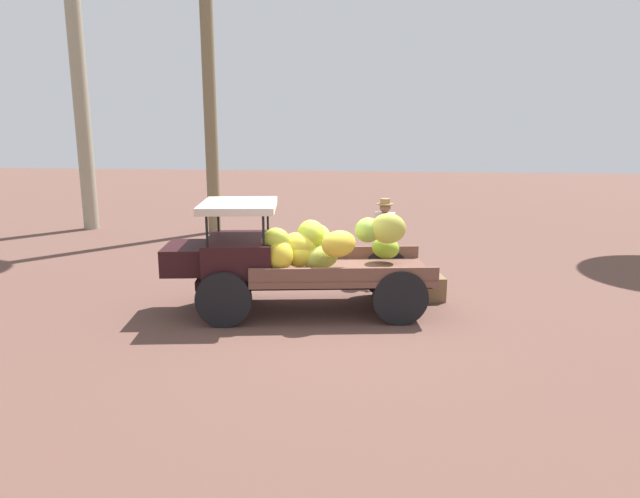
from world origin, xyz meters
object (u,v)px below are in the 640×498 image
object	(u,v)px
farmer	(384,235)
wooden_crate	(430,288)
loose_banana_bunch	(399,266)
truck	(290,257)

from	to	relation	value
farmer	wooden_crate	world-z (taller)	farmer
farmer	loose_banana_bunch	xyz separation A→B (m)	(-0.33, -0.65, -0.81)
wooden_crate	loose_banana_bunch	xyz separation A→B (m)	(0.53, -1.80, -0.06)
truck	farmer	world-z (taller)	truck
farmer	wooden_crate	size ratio (longest dim) A/B	3.52
truck	wooden_crate	xyz separation A→B (m)	(-2.42, -0.97, -0.74)
truck	loose_banana_bunch	world-z (taller)	truck
farmer	wooden_crate	xyz separation A→B (m)	(-0.86, 1.14, -0.75)
farmer	wooden_crate	bearing A→B (deg)	39.94
farmer	loose_banana_bunch	bearing A→B (deg)	155.98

